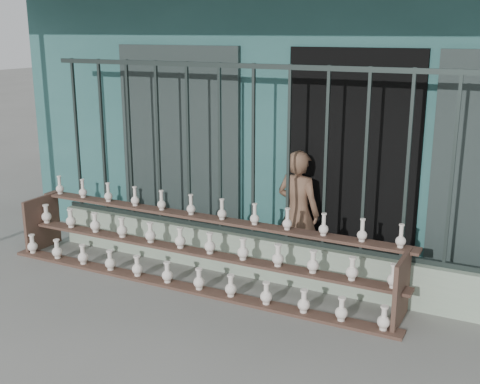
% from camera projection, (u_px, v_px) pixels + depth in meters
% --- Properties ---
extents(ground, '(60.00, 60.00, 0.00)m').
position_uv_depth(ground, '(190.00, 325.00, 5.41)').
color(ground, slate).
extents(workshop_building, '(7.40, 6.60, 3.21)m').
position_uv_depth(workshop_building, '(342.00, 98.00, 8.62)').
color(workshop_building, '#2D605D').
rests_on(workshop_building, ground).
extents(parapet_wall, '(5.00, 0.20, 0.45)m').
position_uv_depth(parapet_wall, '(253.00, 255.00, 6.47)').
color(parapet_wall, '#9EB49A').
rests_on(parapet_wall, ground).
extents(security_fence, '(5.00, 0.04, 1.80)m').
position_uv_depth(security_fence, '(253.00, 152.00, 6.17)').
color(security_fence, '#283330').
rests_on(security_fence, parapet_wall).
extents(shelf_rack, '(4.50, 0.68, 0.85)m').
position_uv_depth(shelf_rack, '(194.00, 248.00, 6.28)').
color(shelf_rack, brown).
rests_on(shelf_rack, ground).
extents(elderly_woman, '(0.54, 0.40, 1.36)m').
position_uv_depth(elderly_woman, '(298.00, 212.00, 6.44)').
color(elderly_woman, brown).
rests_on(elderly_woman, ground).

